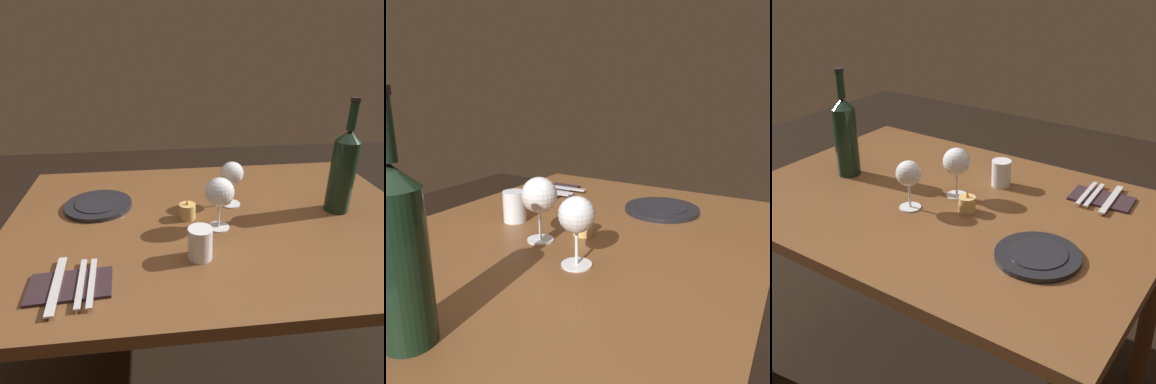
# 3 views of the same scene
# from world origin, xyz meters

# --- Properties ---
(ground_plane) EXTENTS (6.00, 6.00, 0.00)m
(ground_plane) POSITION_xyz_m (0.00, 0.00, 0.00)
(ground_plane) COLOR black
(dining_table) EXTENTS (1.30, 0.90, 0.74)m
(dining_table) POSITION_xyz_m (0.00, 0.00, 0.65)
(dining_table) COLOR brown
(dining_table) RESTS_ON ground
(wine_glass_left) EXTENTS (0.08, 0.08, 0.15)m
(wine_glass_left) POSITION_xyz_m (-0.07, -0.09, 0.85)
(wine_glass_left) COLOR white
(wine_glass_left) RESTS_ON dining_table
(wine_glass_right) EXTENTS (0.09, 0.09, 0.16)m
(wine_glass_right) POSITION_xyz_m (0.00, 0.06, 0.85)
(wine_glass_right) COLOR white
(wine_glass_right) RESTS_ON dining_table
(wine_bottle) EXTENTS (0.08, 0.08, 0.37)m
(wine_bottle) POSITION_xyz_m (-0.41, -0.01, 0.88)
(wine_bottle) COLOR black
(wine_bottle) RESTS_ON dining_table
(water_tumbler) EXTENTS (0.06, 0.06, 0.09)m
(water_tumbler) POSITION_xyz_m (0.08, 0.20, 0.78)
(water_tumbler) COLOR white
(water_tumbler) RESTS_ON dining_table
(votive_candle) EXTENTS (0.05, 0.05, 0.07)m
(votive_candle) POSITION_xyz_m (0.09, -0.01, 0.76)
(votive_candle) COLOR #DBB266
(votive_candle) RESTS_ON dining_table
(dinner_plate) EXTENTS (0.22, 0.22, 0.02)m
(dinner_plate) POSITION_xyz_m (0.38, -0.12, 0.75)
(dinner_plate) COLOR black
(dinner_plate) RESTS_ON dining_table
(folded_napkin) EXTENTS (0.20, 0.12, 0.01)m
(folded_napkin) POSITION_xyz_m (0.39, 0.28, 0.74)
(folded_napkin) COLOR #2D1E23
(folded_napkin) RESTS_ON dining_table
(fork_inner) EXTENTS (0.02, 0.18, 0.00)m
(fork_inner) POSITION_xyz_m (0.37, 0.28, 0.75)
(fork_inner) COLOR silver
(fork_inner) RESTS_ON folded_napkin
(fork_outer) EXTENTS (0.02, 0.18, 0.00)m
(fork_outer) POSITION_xyz_m (0.34, 0.28, 0.75)
(fork_outer) COLOR silver
(fork_outer) RESTS_ON folded_napkin
(table_knife) EXTENTS (0.03, 0.21, 0.00)m
(table_knife) POSITION_xyz_m (0.42, 0.28, 0.75)
(table_knife) COLOR silver
(table_knife) RESTS_ON folded_napkin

